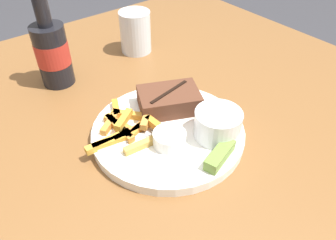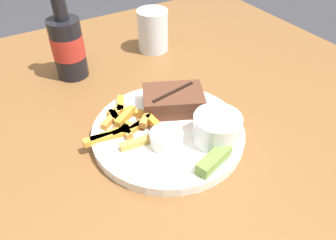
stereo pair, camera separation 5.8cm
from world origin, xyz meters
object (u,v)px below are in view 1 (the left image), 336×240
beer_bottle (52,51)px  drinking_glass (135,32)px  dipping_sauce_cup (169,138)px  fork_utensil (130,139)px  dinner_plate (168,132)px  steak_portion (169,100)px  coleslaw_cup (218,123)px  pickle_spear (220,155)px

beer_bottle → drinking_glass: bearing=3.7°
dipping_sauce_cup → fork_utensil: (-0.05, 0.05, -0.01)m
fork_utensil → drinking_glass: drinking_glass is taller
dinner_plate → steak_portion: 0.07m
dinner_plate → coleslaw_cup: 0.09m
steak_portion → coleslaw_cup: 0.11m
steak_portion → coleslaw_cup: bearing=-81.2°
drinking_glass → beer_bottle: bearing=-176.3°
steak_portion → drinking_glass: 0.28m
steak_portion → dinner_plate: bearing=-130.3°
coleslaw_cup → pickle_spear: bearing=-130.4°
coleslaw_cup → dipping_sauce_cup: coleslaw_cup is taller
drinking_glass → coleslaw_cup: bearing=-102.5°
steak_portion → pickle_spear: bearing=-97.7°
dipping_sauce_cup → fork_utensil: 0.07m
steak_portion → pickle_spear: 0.16m
dinner_plate → drinking_glass: bearing=65.6°
steak_portion → drinking_glass: (0.10, 0.26, 0.02)m
steak_portion → pickle_spear: size_ratio=1.85×
drinking_glass → dipping_sauce_cup: bearing=-115.5°
coleslaw_cup → dinner_plate: bearing=130.7°
dinner_plate → drinking_glass: 0.34m
coleslaw_cup → beer_bottle: (-0.14, 0.36, 0.03)m
pickle_spear → drinking_glass: bearing=73.9°
fork_utensil → drinking_glass: (0.21, 0.29, 0.03)m
steak_portion → pickle_spear: steak_portion is taller
beer_bottle → drinking_glass: 0.22m
dipping_sauce_cup → pickle_spear: (0.04, -0.08, -0.00)m
dinner_plate → pickle_spear: (0.02, -0.11, 0.02)m
coleslaw_cup → pickle_spear: (-0.04, -0.05, -0.02)m
dinner_plate → dipping_sauce_cup: dipping_sauce_cup is taller
beer_bottle → pickle_spear: bearing=-76.3°
steak_portion → drinking_glass: bearing=69.0°
pickle_spear → beer_bottle: 0.42m
steak_portion → fork_utensil: bearing=-165.3°
beer_bottle → dipping_sauce_cup: bearing=-79.9°
coleslaw_cup → steak_portion: bearing=98.8°
dipping_sauce_cup → beer_bottle: bearing=100.1°
dinner_plate → dipping_sauce_cup: (-0.02, -0.03, 0.02)m
beer_bottle → dinner_plate: bearing=-74.7°
dinner_plate → coleslaw_cup: size_ratio=3.38×
fork_utensil → dinner_plate: bearing=0.0°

